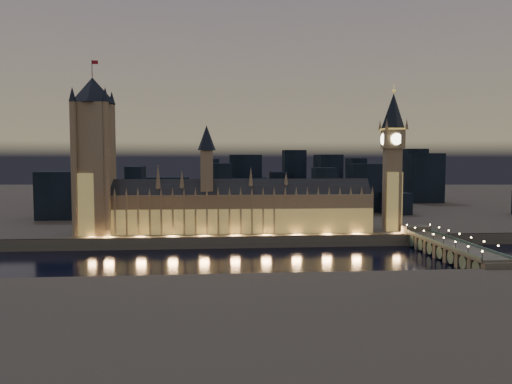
{
  "coord_description": "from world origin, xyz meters",
  "views": [
    {
      "loc": [
        -24.81,
        -301.2,
        62.99
      ],
      "look_at": [
        5.0,
        55.0,
        38.0
      ],
      "focal_mm": 35.0,
      "sensor_mm": 36.0,
      "label": 1
    }
  ],
  "objects": [
    {
      "name": "ground_plane",
      "position": [
        0.0,
        0.0,
        0.0
      ],
      "size": [
        2000.0,
        2000.0,
        0.0
      ],
      "primitive_type": "plane",
      "color": "black",
      "rests_on": "ground"
    },
    {
      "name": "embankment_wall",
      "position": [
        0.0,
        41.0,
        4.0
      ],
      "size": [
        2000.0,
        2.5,
        8.0
      ],
      "primitive_type": "cube",
      "color": "#465640",
      "rests_on": "ground"
    },
    {
      "name": "westminster_bridge",
      "position": [
        119.97,
        -3.45,
        5.99
      ],
      "size": [
        17.98,
        113.0,
        15.9
      ],
      "color": "#465640",
      "rests_on": "ground"
    },
    {
      "name": "north_bank",
      "position": [
        0.0,
        520.0,
        4.0
      ],
      "size": [
        2000.0,
        960.0,
        8.0
      ],
      "primitive_type": "cube",
      "color": "#3D4239",
      "rests_on": "ground"
    },
    {
      "name": "palace_of_westminster",
      "position": [
        -11.12,
        61.75,
        26.37
      ],
      "size": [
        202.0,
        24.18,
        78.0
      ],
      "color": "#937851",
      "rests_on": "north_bank"
    },
    {
      "name": "river_boat",
      "position": [
        139.97,
        -30.35,
        1.56
      ],
      "size": [
        40.17,
        20.65,
        4.5
      ],
      "color": "#465640",
      "rests_on": "ground"
    },
    {
      "name": "elizabeth_tower",
      "position": [
        108.0,
        61.92,
        68.7
      ],
      "size": [
        18.0,
        18.0,
        108.87
      ],
      "color": "#937851",
      "rests_on": "north_bank"
    },
    {
      "name": "city_backdrop",
      "position": [
        40.61,
        248.08,
        30.92
      ],
      "size": [
        474.59,
        215.63,
        69.77
      ],
      "color": "black",
      "rests_on": "north_bank"
    },
    {
      "name": "victoria_tower",
      "position": [
        -110.0,
        61.92,
        69.07
      ],
      "size": [
        31.68,
        31.68,
        123.0
      ],
      "color": "#937851",
      "rests_on": "north_bank"
    }
  ]
}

